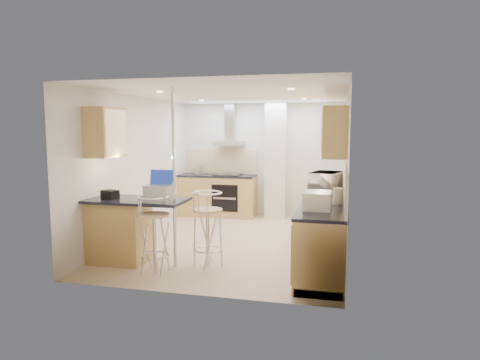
% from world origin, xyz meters
% --- Properties ---
extents(ground, '(4.80, 4.80, 0.00)m').
position_xyz_m(ground, '(0.00, 0.00, 0.00)').
color(ground, tan).
rests_on(ground, ground).
extents(room_shell, '(3.64, 4.84, 2.51)m').
position_xyz_m(room_shell, '(0.32, 0.38, 1.54)').
color(room_shell, silver).
rests_on(room_shell, ground).
extents(right_counter, '(0.63, 4.40, 0.92)m').
position_xyz_m(right_counter, '(1.50, 0.00, 0.46)').
color(right_counter, tan).
rests_on(right_counter, ground).
extents(back_counter, '(1.70, 0.63, 0.92)m').
position_xyz_m(back_counter, '(-0.95, 2.10, 0.46)').
color(back_counter, tan).
rests_on(back_counter, ground).
extents(peninsula, '(1.47, 0.72, 0.94)m').
position_xyz_m(peninsula, '(-1.12, -1.45, 0.48)').
color(peninsula, tan).
rests_on(peninsula, ground).
extents(microwave, '(0.55, 0.68, 0.33)m').
position_xyz_m(microwave, '(1.48, -0.06, 1.08)').
color(microwave, white).
rests_on(microwave, right_counter).
extents(laptop, '(0.34, 0.26, 0.23)m').
position_xyz_m(laptop, '(-0.68, -1.64, 1.06)').
color(laptop, '#9A9DA2').
rests_on(laptop, peninsula).
extents(bag, '(0.26, 0.23, 0.12)m').
position_xyz_m(bag, '(-1.48, -1.51, 1.00)').
color(bag, black).
rests_on(bag, peninsula).
extents(bar_stool_near, '(0.56, 0.56, 1.06)m').
position_xyz_m(bar_stool_near, '(-0.68, -1.79, 0.53)').
color(bar_stool_near, tan).
rests_on(bar_stool_near, ground).
extents(bar_stool_end, '(0.56, 0.56, 1.07)m').
position_xyz_m(bar_stool_end, '(-0.08, -1.35, 0.54)').
color(bar_stool_end, tan).
rests_on(bar_stool_end, ground).
extents(jar_a, '(0.14, 0.14, 0.17)m').
position_xyz_m(jar_a, '(1.55, 0.34, 1.00)').
color(jar_a, white).
rests_on(jar_a, right_counter).
extents(jar_b, '(0.14, 0.14, 0.14)m').
position_xyz_m(jar_b, '(1.55, 1.42, 0.99)').
color(jar_b, white).
rests_on(jar_b, right_counter).
extents(jar_c, '(0.18, 0.18, 0.21)m').
position_xyz_m(jar_c, '(1.69, -1.08, 1.03)').
color(jar_c, '#B4B290').
rests_on(jar_c, right_counter).
extents(jar_d, '(0.11, 0.11, 0.14)m').
position_xyz_m(jar_d, '(1.54, -0.97, 0.99)').
color(jar_d, white).
rests_on(jar_d, right_counter).
extents(bread_bin, '(0.34, 0.43, 0.22)m').
position_xyz_m(bread_bin, '(1.44, -1.54, 1.03)').
color(bread_bin, white).
rests_on(bread_bin, right_counter).
extents(kettle, '(0.16, 0.16, 0.21)m').
position_xyz_m(kettle, '(-1.42, 2.18, 1.02)').
color(kettle, '#B1B2B6').
rests_on(kettle, back_counter).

